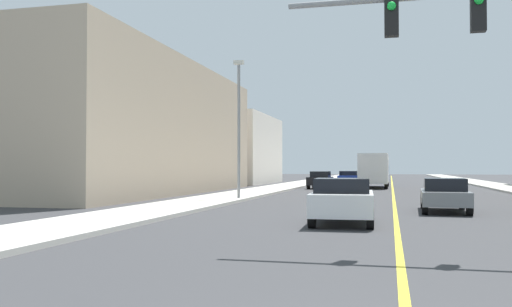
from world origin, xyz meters
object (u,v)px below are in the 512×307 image
object	(u,v)px
car_white	(343,200)
delivery_truck	(374,170)
car_black	(320,180)
car_gray	(445,194)
car_blue	(349,178)
street_lamp	(239,121)

from	to	relation	value
car_white	delivery_truck	bearing A→B (deg)	87.34
car_white	delivery_truck	world-z (taller)	delivery_truck
car_white	delivery_truck	xyz separation A→B (m)	(0.13, 31.38, 0.82)
car_white	delivery_truck	distance (m)	31.39
car_black	delivery_truck	xyz separation A→B (m)	(4.41, 2.98, 0.84)
car_gray	delivery_truck	distance (m)	25.89
car_gray	car_blue	distance (m)	31.85
car_black	delivery_truck	bearing A→B (deg)	-144.44
car_white	delivery_truck	size ratio (longest dim) A/B	0.46
car_gray	car_white	xyz separation A→B (m)	(-3.63, -5.74, 0.05)
car_blue	car_white	xyz separation A→B (m)	(2.53, -36.99, 0.01)
car_black	car_blue	world-z (taller)	car_black
car_black	car_blue	xyz separation A→B (m)	(1.75, 8.59, 0.00)
car_gray	car_blue	xyz separation A→B (m)	(-6.17, 31.25, 0.04)
car_black	car_gray	distance (m)	24.00
car_blue	car_black	bearing A→B (deg)	-102.43
car_gray	car_white	distance (m)	6.80
delivery_truck	car_gray	bearing A→B (deg)	-81.54
street_lamp	car_black	distance (m)	17.98
street_lamp	delivery_truck	bearing A→B (deg)	71.93
car_gray	car_blue	bearing A→B (deg)	103.31
street_lamp	car_blue	xyz separation A→B (m)	(4.01, 26.06, -3.58)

